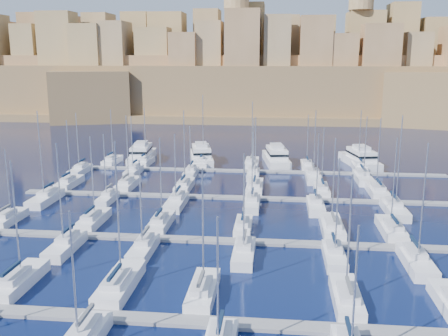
# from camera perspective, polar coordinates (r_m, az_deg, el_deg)

# --- Properties ---
(ground) EXTENTS (600.00, 600.00, 0.00)m
(ground) POSITION_cam_1_polar(r_m,az_deg,el_deg) (81.70, 2.21, -5.51)
(ground) COLOR black
(ground) RESTS_ON ground
(pontoon_near) EXTENTS (84.00, 2.00, 0.40)m
(pontoon_near) POSITION_cam_1_polar(r_m,az_deg,el_deg) (50.51, -0.58, -17.29)
(pontoon_near) COLOR slate
(pontoon_near) RESTS_ON ground
(pontoon_mid_near) EXTENTS (84.00, 2.00, 0.40)m
(pontoon_mid_near) POSITION_cam_1_polar(r_m,az_deg,el_deg) (70.35, 1.53, -8.38)
(pontoon_mid_near) COLOR slate
(pontoon_mid_near) RESTS_ON ground
(pontoon_mid_far) EXTENTS (84.00, 2.00, 0.40)m
(pontoon_mid_far) POSITION_cam_1_polar(r_m,az_deg,el_deg) (91.18, 2.64, -3.45)
(pontoon_mid_far) COLOR slate
(pontoon_mid_far) RESTS_ON ground
(pontoon_far) EXTENTS (84.00, 2.00, 0.40)m
(pontoon_far) POSITION_cam_1_polar(r_m,az_deg,el_deg) (112.46, 3.33, -0.37)
(pontoon_far) COLOR slate
(pontoon_far) RESTS_ON ground
(sailboat_1) EXTENTS (2.91, 9.70, 14.77)m
(sailboat_1) POSITION_cam_1_polar(r_m,az_deg,el_deg) (61.99, -22.42, -11.81)
(sailboat_1) COLOR white
(sailboat_1) RESTS_ON ground
(sailboat_2) EXTENTS (3.15, 10.49, 16.98)m
(sailboat_2) POSITION_cam_1_polar(r_m,az_deg,el_deg) (57.91, -11.85, -12.82)
(sailboat_2) COLOR white
(sailboat_2) RESTS_ON ground
(sailboat_3) EXTENTS (2.76, 9.19, 14.45)m
(sailboat_3) POSITION_cam_1_polar(r_m,az_deg,el_deg) (55.32, -2.44, -13.84)
(sailboat_3) COLOR white
(sailboat_3) RESTS_ON ground
(sailboat_4) EXTENTS (2.80, 9.33, 14.19)m
(sailboat_4) POSITION_cam_1_polar(r_m,az_deg,el_deg) (55.40, 13.82, -14.18)
(sailboat_4) COLOR white
(sailboat_4) RESTS_ON ground
(sailboat_12) EXTENTS (2.40, 8.01, 11.94)m
(sailboat_12) POSITION_cam_1_polar(r_m,az_deg,el_deg) (85.27, -23.32, -5.28)
(sailboat_12) COLOR white
(sailboat_12) RESTS_ON ground
(sailboat_13) EXTENTS (2.76, 9.20, 14.02)m
(sailboat_13) POSITION_cam_1_polar(r_m,az_deg,el_deg) (80.16, -14.71, -5.73)
(sailboat_13) COLOR white
(sailboat_13) RESTS_ON ground
(sailboat_14) EXTENTS (2.70, 9.01, 14.04)m
(sailboat_14) POSITION_cam_1_polar(r_m,az_deg,el_deg) (76.99, -7.21, -6.17)
(sailboat_14) COLOR white
(sailboat_14) RESTS_ON ground
(sailboat_15) EXTENTS (2.43, 8.11, 11.99)m
(sailboat_15) POSITION_cam_1_polar(r_m,az_deg,el_deg) (74.77, 2.22, -6.67)
(sailboat_15) COLOR white
(sailboat_15) RESTS_ON ground
(sailboat_16) EXTENTS (3.06, 10.21, 14.27)m
(sailboat_16) POSITION_cam_1_polar(r_m,az_deg,el_deg) (76.06, 12.23, -6.59)
(sailboat_16) COLOR white
(sailboat_16) RESTS_ON ground
(sailboat_17) EXTENTS (3.00, 10.01, 14.46)m
(sailboat_17) POSITION_cam_1_polar(r_m,az_deg,el_deg) (77.39, 18.59, -6.64)
(sailboat_17) COLOR white
(sailboat_17) RESTS_ON ground
(sailboat_19) EXTENTS (2.72, 9.08, 15.03)m
(sailboat_19) POSITION_cam_1_polar(r_m,az_deg,el_deg) (70.58, -17.66, -8.44)
(sailboat_19) COLOR white
(sailboat_19) RESTS_ON ground
(sailboat_20) EXTENTS (2.56, 8.53, 12.95)m
(sailboat_20) POSITION_cam_1_polar(r_m,az_deg,el_deg) (67.39, -9.19, -9.03)
(sailboat_20) COLOR white
(sailboat_20) RESTS_ON ground
(sailboat_21) EXTENTS (2.67, 8.89, 12.80)m
(sailboat_21) POSITION_cam_1_polar(r_m,az_deg,el_deg) (65.12, 2.28, -9.65)
(sailboat_21) COLOR white
(sailboat_21) RESTS_ON ground
(sailboat_22) EXTENTS (2.53, 8.42, 13.79)m
(sailboat_22) POSITION_cam_1_polar(r_m,az_deg,el_deg) (65.66, 12.48, -9.76)
(sailboat_22) COLOR white
(sailboat_22) RESTS_ON ground
(sailboat_23) EXTENTS (2.93, 9.77, 15.94)m
(sailboat_23) POSITION_cam_1_polar(r_m,az_deg,el_deg) (66.92, 21.12, -9.87)
(sailboat_23) COLOR white
(sailboat_23) RESTS_ON ground
(sailboat_24) EXTENTS (2.75, 9.15, 13.57)m
(sailboat_24) POSITION_cam_1_polar(r_m,az_deg,el_deg) (104.60, -17.26, -1.62)
(sailboat_24) COLOR white
(sailboat_24) RESTS_ON ground
(sailboat_25) EXTENTS (2.85, 9.49, 14.58)m
(sailboat_25) POSITION_cam_1_polar(r_m,az_deg,el_deg) (100.63, -10.93, -1.81)
(sailboat_25) COLOR white
(sailboat_25) RESTS_ON ground
(sailboat_26) EXTENTS (2.75, 9.18, 15.75)m
(sailboat_26) POSITION_cam_1_polar(r_m,az_deg,el_deg) (97.79, -4.55, -2.03)
(sailboat_26) COLOR white
(sailboat_26) RESTS_ON ground
(sailboat_27) EXTENTS (3.04, 10.15, 14.59)m
(sailboat_27) POSITION_cam_1_polar(r_m,az_deg,el_deg) (96.71, 3.53, -2.18)
(sailboat_27) COLOR white
(sailboat_27) RESTS_ON ground
(sailboat_28) EXTENTS (2.60, 8.67, 12.86)m
(sailboat_28) POSITION_cam_1_polar(r_m,az_deg,el_deg) (96.33, 11.10, -2.48)
(sailboat_28) COLOR white
(sailboat_28) RESTS_ON ground
(sailboat_29) EXTENTS (3.03, 10.11, 14.67)m
(sailboat_29) POSITION_cam_1_polar(r_m,az_deg,el_deg) (98.47, 17.07, -2.46)
(sailboat_29) COLOR white
(sailboat_29) RESTS_ON ground
(sailboat_30) EXTENTS (3.01, 10.03, 16.70)m
(sailboat_30) POSITION_cam_1_polar(r_m,az_deg,el_deg) (94.45, -19.70, -3.27)
(sailboat_30) COLOR white
(sailboat_30) RESTS_ON ground
(sailboat_31) EXTENTS (2.22, 7.40, 12.62)m
(sailboat_31) POSITION_cam_1_polar(r_m,az_deg,el_deg) (91.46, -13.17, -3.39)
(sailboat_31) COLOR white
(sailboat_31) RESTS_ON ground
(sailboat_32) EXTENTS (2.87, 9.57, 13.05)m
(sailboat_32) POSITION_cam_1_polar(r_m,az_deg,el_deg) (87.13, -5.44, -3.89)
(sailboat_32) COLOR white
(sailboat_32) RESTS_ON ground
(sailboat_33) EXTENTS (2.57, 8.58, 13.55)m
(sailboat_33) POSITION_cam_1_polar(r_m,az_deg,el_deg) (86.01, 3.21, -4.08)
(sailboat_33) COLOR white
(sailboat_33) RESTS_ON ground
(sailboat_34) EXTENTS (2.68, 8.93, 13.54)m
(sailboat_34) POSITION_cam_1_polar(r_m,az_deg,el_deg) (86.02, 10.43, -4.27)
(sailboat_34) COLOR white
(sailboat_34) RESTS_ON ground
(sailboat_35) EXTENTS (3.07, 10.22, 16.66)m
(sailboat_35) POSITION_cam_1_polar(r_m,az_deg,el_deg) (87.37, 18.90, -4.46)
(sailboat_35) COLOR white
(sailboat_35) RESTS_ON ground
(sailboat_36) EXTENTS (2.70, 8.99, 13.47)m
(sailboat_36) POSITION_cam_1_polar(r_m,az_deg,el_deg) (123.99, -12.66, 0.81)
(sailboat_36) COLOR white
(sailboat_36) RESTS_ON ground
(sailboat_37) EXTENTS (2.63, 8.75, 13.91)m
(sailboat_37) POSITION_cam_1_polar(r_m,az_deg,el_deg) (121.49, -8.98, 0.73)
(sailboat_37) COLOR white
(sailboat_37) RESTS_ON ground
(sailboat_38) EXTENTS (3.13, 10.44, 16.97)m
(sailboat_38) POSITION_cam_1_polar(r_m,az_deg,el_deg) (119.46, -2.43, 0.69)
(sailboat_38) COLOR white
(sailboat_38) RESTS_ON ground
(sailboat_39) EXTENTS (3.05, 10.16, 15.57)m
(sailboat_39) POSITION_cam_1_polar(r_m,az_deg,el_deg) (118.18, 3.18, 0.55)
(sailboat_39) COLOR white
(sailboat_39) RESTS_ON ground
(sailboat_40) EXTENTS (2.56, 8.53, 12.76)m
(sailboat_40) POSITION_cam_1_polar(r_m,az_deg,el_deg) (117.48, 9.44, 0.30)
(sailboat_40) COLOR white
(sailboat_40) RESTS_ON ground
(sailboat_41) EXTENTS (2.80, 9.33, 13.86)m
(sailboat_41) POSITION_cam_1_polar(r_m,az_deg,el_deg) (119.17, 15.13, 0.21)
(sailboat_41) COLOR white
(sailboat_41) RESTS_ON ground
(sailboat_42) EXTENTS (2.63, 8.78, 13.82)m
(sailboat_42) POSITION_cam_1_polar(r_m,az_deg,el_deg) (115.54, -16.10, -0.23)
(sailboat_42) COLOR white
(sailboat_42) RESTS_ON ground
(sailboat_43) EXTENTS (2.45, 8.18, 13.29)m
(sailboat_43) POSITION_cam_1_polar(r_m,az_deg,el_deg) (111.83, -10.29, -0.35)
(sailboat_43) COLOR white
(sailboat_43) RESTS_ON ground
(sailboat_44) EXTENTS (2.42, 8.07, 11.30)m
(sailboat_44) POSITION_cam_1_polar(r_m,az_deg,el_deg) (109.01, -3.81, -0.52)
(sailboat_44) COLOR white
(sailboat_44) RESTS_ON ground
(sailboat_45) EXTENTS (2.56, 8.54, 13.17)m
(sailboat_45) POSITION_cam_1_polar(r_m,az_deg,el_deg) (107.31, 3.37, -0.71)
(sailboat_45) COLOR white
(sailboat_45) RESTS_ON ground
(sailboat_46) EXTENTS (3.06, 10.22, 15.07)m
(sailboat_46) POSITION_cam_1_polar(r_m,az_deg,el_deg) (106.68, 10.16, -0.95)
(sailboat_46) COLOR white
(sailboat_46) RESTS_ON ground
(sailboat_47) EXTENTS (3.07, 10.25, 13.94)m
(sailboat_47) POSITION_cam_1_polar(r_m,az_deg,el_deg) (107.90, 15.59, -1.08)
(sailboat_47) COLOR white
(sailboat_47) RESTS_ON ground
(motor_yacht_a) EXTENTS (6.25, 16.51, 5.25)m
(motor_yacht_a) POSITION_cam_1_polar(r_m,az_deg,el_deg) (125.57, -9.38, 1.56)
(motor_yacht_a) COLOR white
(motor_yacht_a) RESTS_ON ground
(motor_yacht_b) EXTENTS (8.31, 17.22, 5.25)m
(motor_yacht_b) POSITION_cam_1_polar(r_m,az_deg,el_deg) (122.66, -2.63, 1.45)
(motor_yacht_b) COLOR white
(motor_yacht_b) RESTS_ON ground
(motor_yacht_c) EXTENTS (7.23, 16.98, 5.25)m
(motor_yacht_c) POSITION_cam_1_polar(r_m,az_deg,el_deg) (121.22, 5.99, 1.26)
(motor_yacht_c) COLOR white
(motor_yacht_c) RESTS_ON ground
(motor_yacht_d) EXTENTS (8.28, 17.23, 5.25)m
(motor_yacht_d) POSITION_cam_1_polar(r_m,az_deg,el_deg) (122.90, 15.30, 1.04)
(motor_yacht_d) COLOR white
(motor_yacht_d) RESTS_ON ground
(fortified_city) EXTENTS (460.00, 108.95, 59.52)m
(fortified_city) POSITION_cam_1_polar(r_m,az_deg,el_deg) (233.06, 4.87, 9.92)
(fortified_city) COLOR brown
(fortified_city) RESTS_ON ground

